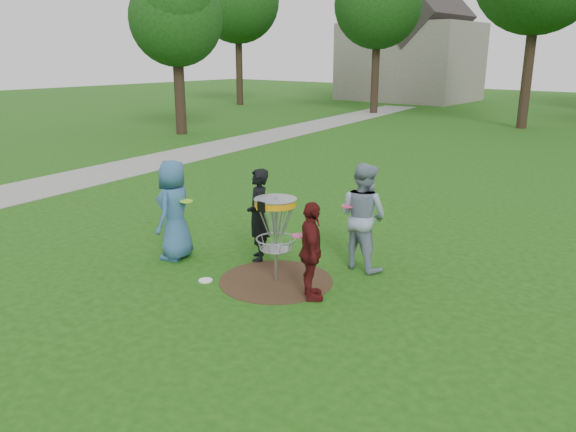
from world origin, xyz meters
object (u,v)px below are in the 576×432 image
Objects in this scene: player_grey at (363,216)px; player_maroon at (311,251)px; player_blue at (174,210)px; disc_golf_basket at (276,219)px; player_black at (258,215)px.

player_maroon is (0.10, -1.54, -0.16)m from player_grey.
player_blue is 0.97× the size of player_grey.
player_blue is 3.22m from player_grey.
player_blue is 2.05m from disc_golf_basket.
player_blue is at bearing 38.07° from player_grey.
player_grey is 1.55m from player_maroon.
player_black is 0.90× the size of player_grey.
player_black is (1.16, 0.86, -0.07)m from player_blue.
player_maroon reaches higher than disc_golf_basket.
player_black is 1.84m from player_maroon.
player_blue reaches higher than player_black.
disc_golf_basket is (-0.73, -1.36, 0.13)m from player_grey.
player_blue is at bearing -96.23° from player_black.
player_maroon is at bearing 23.68° from player_black.
player_black is 1.78m from player_grey.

